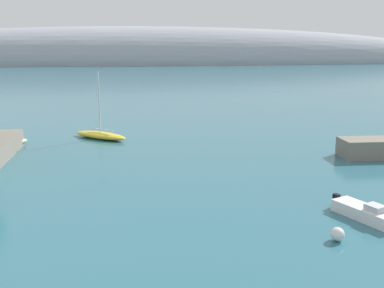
% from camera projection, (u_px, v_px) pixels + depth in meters
% --- Properties ---
extents(distant_ridge, '(392.48, 54.92, 39.44)m').
position_uv_depth(distant_ridge, '(139.00, 64.00, 251.66)').
color(distant_ridge, '#999EA8').
rests_on(distant_ridge, ground).
extents(sailboat_yellow_near_shore, '(7.44, 6.70, 8.28)m').
position_uv_depth(sailboat_yellow_near_shore, '(101.00, 135.00, 57.81)').
color(sailboat_yellow_near_shore, yellow).
rests_on(sailboat_yellow_near_shore, water).
extents(motorboat_white_alongside_breakwater, '(3.31, 5.28, 1.24)m').
position_uv_depth(motorboat_white_alongside_breakwater, '(366.00, 213.00, 31.60)').
color(motorboat_white_alongside_breakwater, white).
rests_on(motorboat_white_alongside_breakwater, water).
extents(mooring_buoy_white, '(0.85, 0.85, 0.85)m').
position_uv_depth(mooring_buoy_white, '(337.00, 234.00, 28.15)').
color(mooring_buoy_white, silver).
rests_on(mooring_buoy_white, water).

